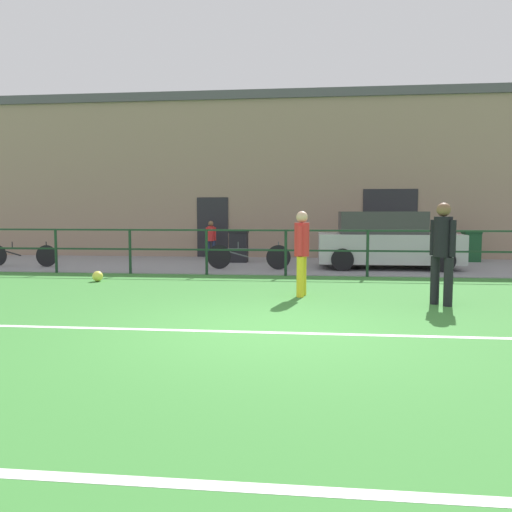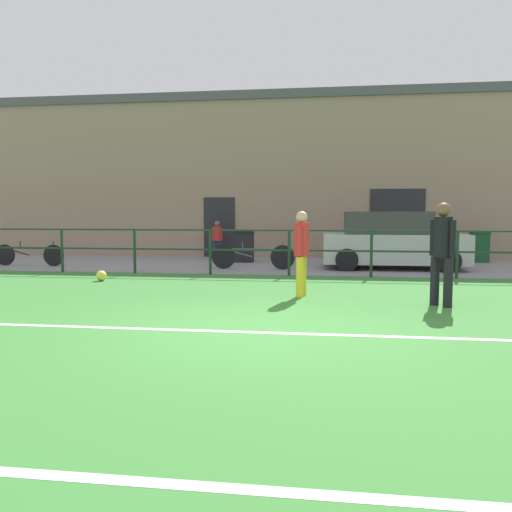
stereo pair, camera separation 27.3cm
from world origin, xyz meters
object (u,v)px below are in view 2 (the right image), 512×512
Objects in this scene: player_goalkeeper at (442,248)px; soccer_ball_match at (101,276)px; trash_bin_0 at (479,247)px; spectator_child at (217,237)px; bicycle_parked_1 at (29,255)px; bicycle_parked_0 at (253,256)px; player_striker at (301,248)px; trash_bin_1 at (244,246)px; parked_car_red at (392,242)px.

player_goalkeeper is 7.44m from soccer_ball_match.
player_goalkeeper reaches higher than trash_bin_0.
player_goalkeeper is 1.36× the size of spectator_child.
player_goalkeeper is 0.80× the size of bicycle_parked_1.
bicycle_parked_0 is (3.13, 2.76, 0.25)m from soccer_ball_match.
player_striker reaches higher than trash_bin_1.
soccer_ball_match is 4.18m from bicycle_parked_0.
soccer_ball_match is at bearing -138.60° from bicycle_parked_0.
bicycle_parked_1 is (-10.40, -0.70, -0.42)m from parked_car_red.
trash_bin_0 is (13.35, 2.91, 0.17)m from bicycle_parked_1.
soccer_ball_match is 0.10× the size of bicycle_parked_0.
bicycle_parked_1 is 2.21× the size of trash_bin_0.
trash_bin_0 is at bearing 23.31° from bicycle_parked_0.
soccer_ball_match is at bearing 56.23° from spectator_child.
spectator_child is 0.55× the size of bicycle_parked_0.
spectator_child is (1.49, 5.79, 0.62)m from soccer_ball_match.
player_goalkeeper is 0.75× the size of bicycle_parked_0.
trash_bin_1 is (-0.55, 1.98, 0.16)m from bicycle_parked_0.
spectator_child is 5.83m from bicycle_parked_1.
player_striker is 1.60× the size of trash_bin_1.
player_goalkeeper is 1.73× the size of trash_bin_1.
parked_car_red is (-0.11, 5.73, -0.22)m from player_goalkeeper.
bicycle_parked_0 is 2.37× the size of trash_bin_0.
bicycle_parked_1 is (-8.14, 4.33, -0.56)m from player_striker.
parked_car_red is (6.92, 3.46, 0.65)m from soccer_ball_match.
trash_bin_1 reaches higher than bicycle_parked_1.
player_goalkeeper is 0.45× the size of parked_car_red.
trash_bin_0 is 7.35m from trash_bin_1.
spectator_child is 1.53m from trash_bin_1.
bicycle_parked_1 is at bearing 72.69° from player_striker.
parked_car_red reaches higher than trash_bin_0.
player_goalkeeper is at bearing -57.58° from trash_bin_1.
soccer_ball_match is 0.11× the size of bicycle_parked_1.
trash_bin_0 is 0.98× the size of trash_bin_1.
player_goalkeeper is at bearing -17.90° from soccer_ball_match.
trash_bin_0 is at bearing 29.84° from soccer_ball_match.
bicycle_parked_0 is (-1.53, 4.33, -0.54)m from player_striker.
spectator_child is at bearing 179.15° from trash_bin_0.
trash_bin_0 reaches higher than soccer_ball_match.
trash_bin_1 is at bearing 18.10° from bicycle_parked_1.
player_goalkeeper is at bearing -52.17° from bicycle_parked_0.
bicycle_parked_1 is at bearing -180.00° from bicycle_parked_0.
bicycle_parked_1 is at bearing 21.90° from player_goalkeeper.
bicycle_parked_0 is 2.06m from trash_bin_1.
player_striker is 4.63m from bicycle_parked_0.
bicycle_parked_0 is at bearing 41.40° from soccer_ball_match.
trash_bin_1 is at bearing -172.75° from trash_bin_0.
spectator_child is 1.27× the size of trash_bin_1.
player_goalkeeper reaches higher than bicycle_parked_1.
bicycle_parked_1 is at bearing 141.58° from soccer_ball_match.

